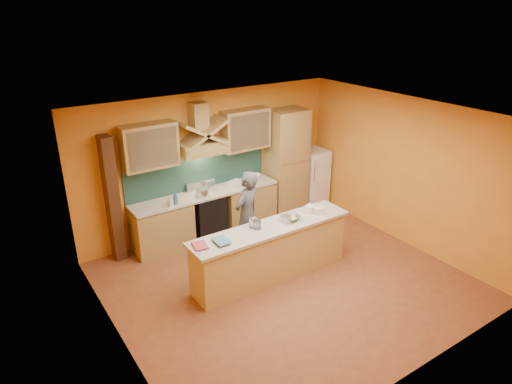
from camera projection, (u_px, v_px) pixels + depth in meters
floor at (286, 282)px, 7.66m from camera, size 5.50×5.00×0.01m
ceiling at (291, 118)px, 6.56m from camera, size 5.50×5.00×0.01m
wall_back at (211, 162)px, 9.02m from camera, size 5.50×0.02×2.80m
wall_front at (422, 282)px, 5.20m from camera, size 5.50×0.02×2.80m
wall_left at (114, 257)px, 5.70m from camera, size 0.02×5.00×2.80m
wall_right at (405, 172)px, 8.52m from camera, size 0.02×5.00×2.80m
base_cabinet_left at (162, 228)px, 8.53m from camera, size 1.10×0.60×0.86m
base_cabinet_right at (247, 204)px, 9.50m from camera, size 1.10×0.60×0.86m
counter_top at (206, 194)px, 8.83m from camera, size 3.00×0.62×0.04m
stove at (207, 215)px, 9.01m from camera, size 0.60×0.58×0.90m
backsplash at (198, 172)px, 8.91m from camera, size 3.00×0.03×0.70m
range_hood at (203, 148)px, 8.51m from camera, size 0.92×0.50×0.24m
hood_chimney at (199, 116)px, 8.36m from camera, size 0.30×0.30×0.50m
upper_cabinet_left at (149, 146)px, 7.98m from camera, size 1.00×0.35×0.80m
upper_cabinet_right at (245, 129)px, 9.01m from camera, size 1.00×0.35×0.80m
pantry_column at (286, 163)px, 9.73m from camera, size 0.80×0.60×2.30m
fridge at (312, 178)px, 10.31m from camera, size 0.58×0.60×1.30m
trim_column_left at (112, 200)px, 7.95m from camera, size 0.20×0.30×2.30m
island_body at (271, 253)px, 7.66m from camera, size 2.80×0.55×0.88m
island_top at (271, 228)px, 7.47m from camera, size 2.90×0.62×0.05m
person at (247, 215)px, 8.14m from camera, size 0.71×0.60×1.65m
pot_large at (203, 193)px, 8.65m from camera, size 0.27×0.27×0.17m
pot_small at (210, 188)px, 8.93m from camera, size 0.23×0.23×0.14m
soap_bottle_a at (170, 201)px, 8.22m from camera, size 0.10×0.10×0.19m
soap_bottle_b at (175, 198)px, 8.29m from camera, size 0.13×0.13×0.24m
bowl_back at (256, 176)px, 9.57m from camera, size 0.26×0.26×0.07m
dish_rack at (236, 184)px, 9.12m from camera, size 0.35×0.32×0.10m
book_lower at (193, 247)px, 6.81m from camera, size 0.25×0.31×0.03m
book_upper at (215, 243)px, 6.90m from camera, size 0.23×0.30×0.02m
jar_large at (253, 223)px, 7.41m from camera, size 0.17×0.17×0.16m
jar_small at (257, 225)px, 7.36m from camera, size 0.17×0.17×0.14m
kitchen_scale at (286, 220)px, 7.58m from camera, size 0.14×0.14×0.10m
mixing_bowl at (291, 218)px, 7.67m from camera, size 0.36×0.36×0.08m
cloth at (288, 219)px, 7.68m from camera, size 0.30×0.24×0.02m
grocery_bag_a at (310, 209)px, 7.95m from camera, size 0.22×0.20×0.12m
grocery_bag_b at (319, 210)px, 7.90m from camera, size 0.21×0.19×0.11m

